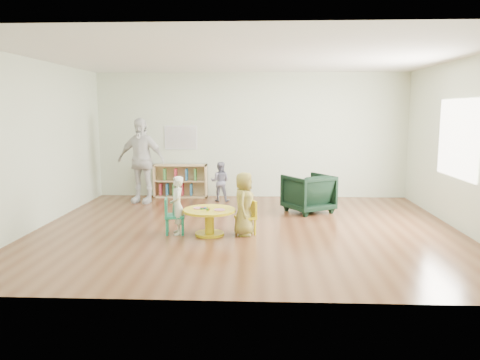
% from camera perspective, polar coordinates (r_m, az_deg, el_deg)
% --- Properties ---
extents(room, '(7.10, 7.00, 2.80)m').
position_cam_1_polar(room, '(7.61, 0.96, 7.97)').
color(room, '#55301B').
rests_on(room, ground).
extents(activity_table, '(0.83, 0.83, 0.46)m').
position_cam_1_polar(activity_table, '(7.43, -3.75, -4.54)').
color(activity_table, gold).
rests_on(activity_table, ground).
extents(kid_chair_left, '(0.35, 0.35, 0.58)m').
position_cam_1_polar(kid_chair_left, '(7.56, -8.29, -4.21)').
color(kid_chair_left, '#188963').
rests_on(kid_chair_left, ground).
extents(kid_chair_right, '(0.38, 0.38, 0.54)m').
position_cam_1_polar(kid_chair_right, '(7.48, 0.96, -4.41)').
color(kid_chair_right, gold).
rests_on(kid_chair_right, ground).
extents(bookshelf, '(1.20, 0.30, 0.75)m').
position_cam_1_polar(bookshelf, '(10.74, -7.31, -0.12)').
color(bookshelf, tan).
rests_on(bookshelf, ground).
extents(alphabet_poster, '(0.74, 0.01, 0.54)m').
position_cam_1_polar(alphabet_poster, '(10.76, -7.23, 5.16)').
color(alphabet_poster, white).
rests_on(alphabet_poster, ground).
extents(armchair, '(1.10, 1.11, 0.74)m').
position_cam_1_polar(armchair, '(9.15, 8.33, -1.60)').
color(armchair, black).
rests_on(armchair, ground).
extents(child_left, '(0.30, 0.39, 0.93)m').
position_cam_1_polar(child_left, '(7.50, -7.68, -3.08)').
color(child_left, silver).
rests_on(child_left, ground).
extents(child_right, '(0.39, 0.53, 1.01)m').
position_cam_1_polar(child_right, '(7.37, 0.49, -2.92)').
color(child_right, yellow).
rests_on(child_right, ground).
extents(toddler, '(0.45, 0.37, 0.86)m').
position_cam_1_polar(toddler, '(10.16, -2.44, -0.18)').
color(toddler, '#18183D').
rests_on(toddler, ground).
extents(adult_caretaker, '(1.13, 0.65, 1.81)m').
position_cam_1_polar(adult_caretaker, '(10.18, -11.98, 2.34)').
color(adult_caretaker, silver).
rests_on(adult_caretaker, ground).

